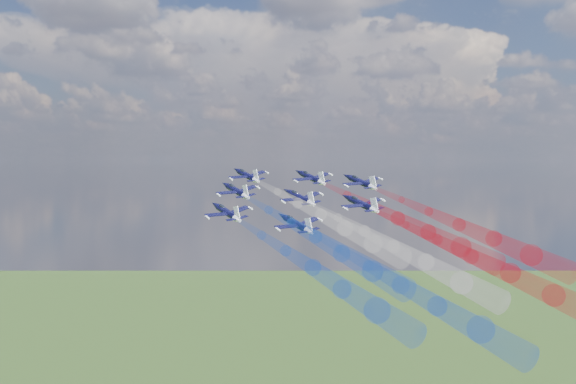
% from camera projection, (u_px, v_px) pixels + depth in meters
% --- Properties ---
extents(jet_lead, '(17.80, 17.80, 8.50)m').
position_uv_depth(jet_lead, '(247.00, 176.00, 182.47)').
color(jet_lead, black).
extents(trail_lead, '(43.36, 40.67, 18.41)m').
position_uv_depth(trail_lead, '(321.00, 215.00, 155.36)').
color(trail_lead, white).
extents(jet_inner_left, '(17.80, 17.80, 8.50)m').
position_uv_depth(jet_inner_left, '(236.00, 191.00, 168.17)').
color(jet_inner_left, black).
extents(trail_inner_left, '(43.36, 40.67, 18.41)m').
position_uv_depth(trail_inner_left, '(315.00, 237.00, 141.06)').
color(trail_inner_left, blue).
extents(jet_inner_right, '(17.80, 17.80, 8.50)m').
position_uv_depth(jet_inner_right, '(311.00, 178.00, 177.77)').
color(jet_inner_right, black).
extents(trail_inner_right, '(43.36, 40.67, 18.41)m').
position_uv_depth(trail_inner_right, '(398.00, 218.00, 150.65)').
color(trail_inner_right, red).
extents(jet_outer_left, '(17.80, 17.80, 8.50)m').
position_uv_depth(jet_outer_left, '(227.00, 212.00, 154.11)').
color(jet_outer_left, black).
extents(trail_outer_left, '(43.36, 40.67, 18.41)m').
position_uv_depth(trail_outer_left, '(313.00, 268.00, 126.99)').
color(trail_outer_left, blue).
extents(jet_center_third, '(17.80, 17.80, 8.50)m').
position_uv_depth(jet_center_third, '(300.00, 198.00, 165.24)').
color(jet_center_third, black).
extents(trail_center_third, '(43.36, 40.67, 18.41)m').
position_uv_depth(trail_center_third, '(393.00, 246.00, 138.12)').
color(trail_center_third, white).
extents(jet_outer_right, '(17.80, 17.80, 8.50)m').
position_uv_depth(jet_outer_right, '(361.00, 182.00, 174.09)').
color(jet_outer_right, black).
extents(trail_outer_right, '(43.36, 40.67, 18.41)m').
position_uv_depth(trail_outer_right, '(460.00, 225.00, 146.97)').
color(trail_outer_right, red).
extents(jet_rear_left, '(17.80, 17.80, 8.50)m').
position_uv_depth(jet_rear_left, '(296.00, 224.00, 149.13)').
color(jet_rear_left, black).
extents(trail_rear_left, '(43.36, 40.67, 18.41)m').
position_uv_depth(trail_rear_left, '(401.00, 285.00, 122.01)').
color(trail_rear_left, blue).
extents(jet_rear_right, '(17.80, 17.80, 8.50)m').
position_uv_depth(jet_rear_right, '(361.00, 204.00, 158.88)').
color(jet_rear_right, black).
extents(trail_rear_right, '(43.36, 40.67, 18.41)m').
position_uv_depth(trail_rear_right, '(471.00, 256.00, 131.76)').
color(trail_rear_right, red).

